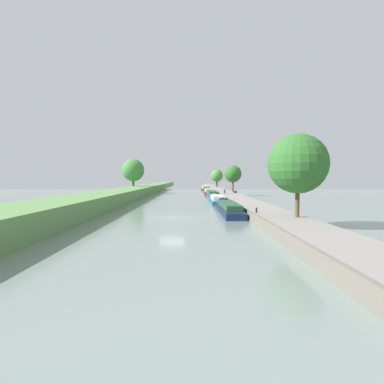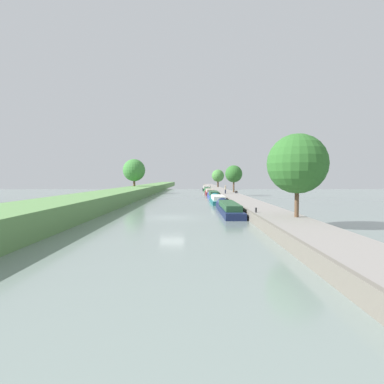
{
  "view_description": "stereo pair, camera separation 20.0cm",
  "coord_description": "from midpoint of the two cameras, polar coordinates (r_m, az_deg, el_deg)",
  "views": [
    {
      "loc": [
        2.02,
        -31.43,
        4.04
      ],
      "look_at": [
        1.86,
        34.91,
        1.0
      ],
      "focal_mm": 29.08,
      "sensor_mm": 36.0,
      "label": 1
    },
    {
      "loc": [
        2.22,
        -31.43,
        4.04
      ],
      "look_at": [
        1.86,
        34.91,
        1.0
      ],
      "focal_mm": 29.08,
      "sensor_mm": 36.0,
      "label": 2
    }
  ],
  "objects": [
    {
      "name": "ground_plane",
      "position": [
        31.76,
        -3.7,
        -4.69
      ],
      "size": [
        160.0,
        160.0,
        0.0
      ],
      "primitive_type": "plane",
      "color": "slate"
    },
    {
      "name": "left_grassy_bank",
      "position": [
        34.15,
        -22.24,
        -2.75
      ],
      "size": [
        6.45,
        260.0,
        1.91
      ],
      "color": "#5B894C",
      "rests_on": "ground_plane"
    },
    {
      "name": "right_towpath",
      "position": [
        32.51,
        13.43,
        -3.83
      ],
      "size": [
        3.89,
        260.0,
        0.86
      ],
      "color": "gray",
      "rests_on": "ground_plane"
    },
    {
      "name": "stone_quay",
      "position": [
        32.09,
        9.83,
        -3.83
      ],
      "size": [
        0.25,
        260.0,
        0.91
      ],
      "color": "#6B665B",
      "rests_on": "ground_plane"
    },
    {
      "name": "narrowboat_navy",
      "position": [
        36.31,
        6.6,
        -2.95
      ],
      "size": [
        1.98,
        13.94,
        1.88
      ],
      "color": "#141E42",
      "rests_on": "ground_plane"
    },
    {
      "name": "narrowboat_teal",
      "position": [
        50.44,
        4.62,
        -1.42
      ],
      "size": [
        2.19,
        10.97,
        2.08
      ],
      "color": "#195B60",
      "rests_on": "ground_plane"
    },
    {
      "name": "narrowboat_blue",
      "position": [
        62.71,
        3.84,
        -0.57
      ],
      "size": [
        2.0,
        12.46,
        2.06
      ],
      "color": "#283D93",
      "rests_on": "ground_plane"
    },
    {
      "name": "narrowboat_maroon",
      "position": [
        75.34,
        3.11,
        -0.03
      ],
      "size": [
        1.95,
        12.74,
        1.94
      ],
      "color": "maroon",
      "rests_on": "ground_plane"
    },
    {
      "name": "narrowboat_green",
      "position": [
        89.71,
        2.76,
        0.36
      ],
      "size": [
        1.89,
        13.23,
        1.81
      ],
      "color": "#1E6033",
      "rests_on": "ground_plane"
    },
    {
      "name": "narrowboat_black",
      "position": [
        102.16,
        2.39,
        0.66
      ],
      "size": [
        1.96,
        10.23,
        2.06
      ],
      "color": "black",
      "rests_on": "ground_plane"
    },
    {
      "name": "tree_rightbank_near",
      "position": [
        26.5,
        18.79,
        4.92
      ],
      "size": [
        4.82,
        4.82,
        6.73
      ],
      "color": "brown",
      "rests_on": "right_towpath"
    },
    {
      "name": "tree_rightbank_midnear",
      "position": [
        69.62,
        7.57,
        3.31
      ],
      "size": [
        3.8,
        3.8,
        5.96
      ],
      "color": "brown",
      "rests_on": "right_towpath"
    },
    {
      "name": "tree_rightbank_midfar",
      "position": [
        108.91,
        4.67,
        2.99
      ],
      "size": [
        4.29,
        4.29,
        6.08
      ],
      "color": "#4C3828",
      "rests_on": "right_towpath"
    },
    {
      "name": "tree_leftbank_downstream",
      "position": [
        79.97,
        -10.68,
        3.95
      ],
      "size": [
        5.6,
        5.6,
        6.86
      ],
      "color": "brown",
      "rests_on": "left_grassy_bank"
    },
    {
      "name": "person_walking",
      "position": [
        63.14,
        6.06,
        0.51
      ],
      "size": [
        0.34,
        0.34,
        1.66
      ],
      "color": "#282D42",
      "rests_on": "right_towpath"
    },
    {
      "name": "mooring_bollard_near",
      "position": [
        29.12,
        11.68,
        -3.26
      ],
      "size": [
        0.16,
        0.16,
        0.45
      ],
      "color": "black",
      "rests_on": "right_towpath"
    },
    {
      "name": "mooring_bollard_far",
      "position": [
        106.5,
        3.27,
        1.03
      ],
      "size": [
        0.16,
        0.16,
        0.45
      ],
      "color": "black",
      "rests_on": "right_towpath"
    },
    {
      "name": "park_bench",
      "position": [
        65.3,
        8.02,
        0.11
      ],
      "size": [
        0.44,
        1.5,
        0.47
      ],
      "color": "#333338",
      "rests_on": "right_towpath"
    }
  ]
}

